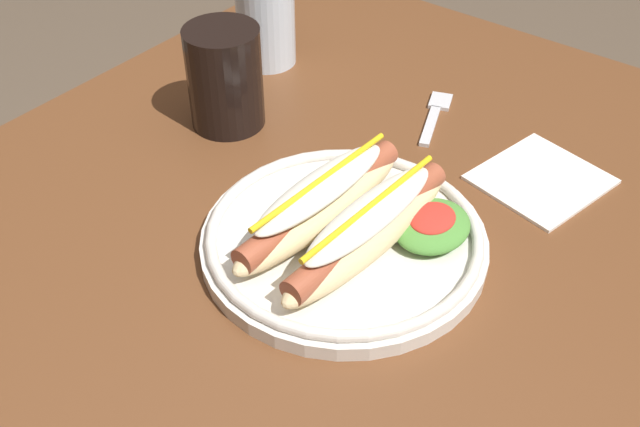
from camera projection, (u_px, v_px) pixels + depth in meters
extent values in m
cube|color=brown|center=(255.00, 272.00, 0.75)|extent=(1.21, 0.80, 0.04)
cylinder|color=brown|center=(639.00, 341.00, 1.16)|extent=(0.06, 0.06, 0.70)
cylinder|color=brown|center=(320.00, 188.00, 1.44)|extent=(0.06, 0.06, 0.70)
cylinder|color=silver|center=(344.00, 242.00, 0.75)|extent=(0.29, 0.29, 0.02)
torus|color=silver|center=(344.00, 233.00, 0.74)|extent=(0.27, 0.27, 0.01)
ellipsoid|color=beige|center=(369.00, 235.00, 0.71)|extent=(0.24, 0.06, 0.04)
cylinder|color=#9E4C33|center=(369.00, 228.00, 0.71)|extent=(0.22, 0.04, 0.03)
ellipsoid|color=silver|center=(370.00, 214.00, 0.70)|extent=(0.18, 0.05, 0.02)
cylinder|color=yellow|center=(371.00, 206.00, 0.69)|extent=(0.19, 0.02, 0.01)
ellipsoid|color=beige|center=(321.00, 208.00, 0.74)|extent=(0.24, 0.06, 0.04)
cylinder|color=#9E4C33|center=(321.00, 202.00, 0.74)|extent=(0.22, 0.04, 0.03)
ellipsoid|color=silver|center=(321.00, 188.00, 0.73)|extent=(0.18, 0.05, 0.02)
cylinder|color=yellow|center=(321.00, 180.00, 0.72)|extent=(0.19, 0.02, 0.01)
ellipsoid|color=#4C8C38|center=(432.00, 226.00, 0.73)|extent=(0.09, 0.07, 0.02)
ellipsoid|color=red|center=(433.00, 218.00, 0.73)|extent=(0.05, 0.04, 0.01)
cube|color=silver|center=(430.00, 126.00, 0.91)|extent=(0.08, 0.04, 0.00)
cube|color=silver|center=(438.00, 101.00, 0.96)|extent=(0.04, 0.04, 0.00)
cylinder|color=black|center=(225.00, 78.00, 0.88)|extent=(0.09, 0.09, 0.12)
cylinder|color=silver|center=(266.00, 16.00, 0.99)|extent=(0.08, 0.08, 0.13)
cube|color=white|center=(541.00, 179.00, 0.83)|extent=(0.15, 0.15, 0.00)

